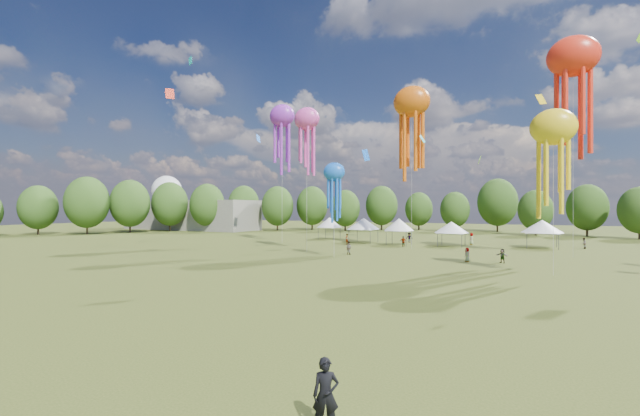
% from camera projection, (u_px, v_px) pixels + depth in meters
% --- Properties ---
extents(ground, '(300.00, 300.00, 0.00)m').
position_uv_depth(ground, '(182.00, 369.00, 14.92)').
color(ground, '#384416').
rests_on(ground, ground).
extents(observer_main, '(0.85, 0.75, 1.96)m').
position_uv_depth(observer_main, '(326.00, 395.00, 10.78)').
color(observer_main, black).
rests_on(observer_main, ground).
extents(spectator_near, '(0.93, 0.79, 1.68)m').
position_uv_depth(spectator_near, '(349.00, 248.00, 51.65)').
color(spectator_near, gray).
rests_on(spectator_near, ground).
extents(spectators_far, '(34.30, 23.80, 1.88)m').
position_uv_depth(spectators_far, '(454.00, 243.00, 59.13)').
color(spectators_far, gray).
rests_on(spectators_far, ground).
extents(festival_tents, '(40.91, 10.60, 4.31)m').
position_uv_depth(festival_tents, '(419.00, 225.00, 66.13)').
color(festival_tents, '#47474C').
rests_on(festival_tents, ground).
extents(show_kites, '(47.63, 20.45, 26.87)m').
position_uv_depth(show_kites, '(429.00, 115.00, 54.21)').
color(show_kites, '#E543AC').
rests_on(show_kites, ground).
extents(small_kites, '(77.90, 50.05, 46.25)m').
position_uv_depth(small_kites, '(407.00, 22.00, 52.31)').
color(small_kites, '#E543AC').
rests_on(small_kites, ground).
extents(treeline, '(201.57, 95.24, 13.43)m').
position_uv_depth(treeline, '(431.00, 205.00, 72.26)').
color(treeline, '#38281C').
rests_on(treeline, ground).
extents(hangar, '(40.00, 12.00, 8.00)m').
position_uv_depth(hangar, '(191.00, 215.00, 111.90)').
color(hangar, gray).
rests_on(hangar, ground).
extents(radome, '(9.00, 9.00, 16.00)m').
position_uv_depth(radome, '(167.00, 195.00, 124.56)').
color(radome, white).
rests_on(radome, ground).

